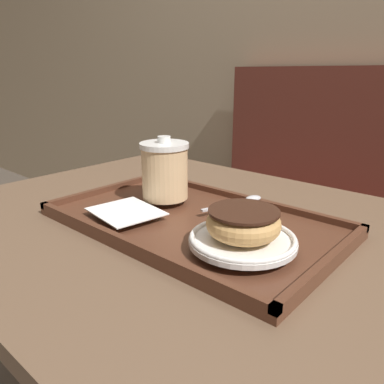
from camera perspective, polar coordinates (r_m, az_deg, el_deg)
name	(u,v)px	position (r m, az deg, el deg)	size (l,w,h in m)	color
booth_bench	(329,248)	(1.59, 20.19, -8.02)	(1.12, 0.44, 1.00)	brown
cafe_table	(192,291)	(0.78, 0.04, -14.87)	(1.03, 0.77, 0.71)	brown
serving_tray	(192,222)	(0.68, 0.00, -4.52)	(0.52, 0.31, 0.02)	#512D1E
napkin_paper	(126,211)	(0.69, -10.03, -2.91)	(0.14, 0.12, 0.00)	white
coffee_cup_front	(165,170)	(0.75, -4.18, 3.34)	(0.10, 0.10, 0.13)	#E0B784
plate_with_chocolate_donut	(243,239)	(0.56, 7.72, -7.17)	(0.16, 0.16, 0.01)	white
donut_chocolate_glazed	(243,222)	(0.55, 7.83, -4.62)	(0.11, 0.11, 0.04)	tan
spoon	(246,200)	(0.74, 8.17, -1.28)	(0.06, 0.13, 0.01)	silver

